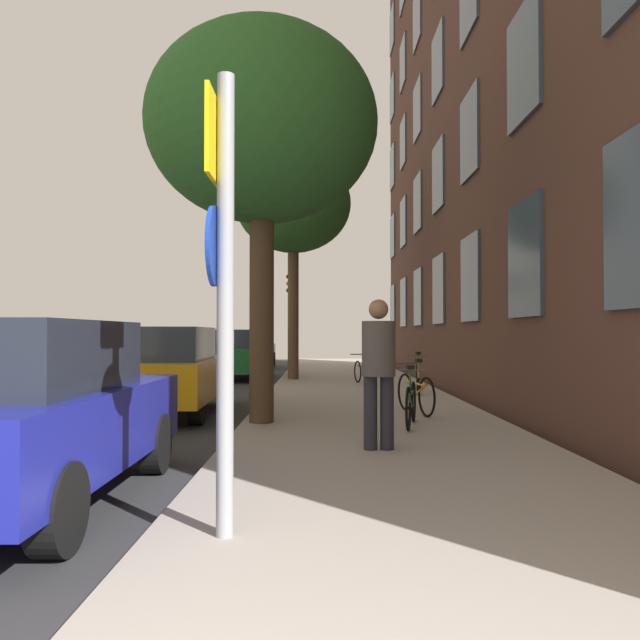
{
  "coord_description": "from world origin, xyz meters",
  "views": [
    {
      "loc": [
        0.24,
        -0.68,
        1.52
      ],
      "look_at": [
        0.24,
        13.66,
        1.82
      ],
      "focal_mm": 35.6,
      "sensor_mm": 36.0,
      "label": 1
    }
  ],
  "objects": [
    {
      "name": "bicycle_0",
      "position": [
        1.61,
        8.88,
        0.48
      ],
      "size": [
        0.51,
        1.59,
        0.93
      ],
      "color": "black",
      "rests_on": "sidewalk"
    },
    {
      "name": "sidewalk",
      "position": [
        1.1,
        15.0,
        0.06
      ],
      "size": [
        4.2,
        38.0,
        0.12
      ],
      "primitive_type": "cube",
      "color": "#9E9389",
      "rests_on": "ground"
    },
    {
      "name": "sign_post",
      "position": [
        -0.45,
        3.72,
        1.97
      ],
      "size": [
        0.15,
        0.6,
        3.21
      ],
      "color": "gray",
      "rests_on": "sidewalk"
    },
    {
      "name": "bicycle_2",
      "position": [
        2.53,
        14.21,
        0.5
      ],
      "size": [
        0.42,
        1.7,
        0.97
      ],
      "color": "black",
      "rests_on": "sidewalk"
    },
    {
      "name": "tree_far",
      "position": [
        -0.58,
        18.66,
        5.45
      ],
      "size": [
        3.53,
        3.53,
        6.87
      ],
      "color": "brown",
      "rests_on": "sidewalk"
    },
    {
      "name": "car_2",
      "position": [
        -2.57,
        20.27,
        0.84
      ],
      "size": [
        1.88,
        4.44,
        1.62
      ],
      "color": "#19662D",
      "rests_on": "road_asphalt"
    },
    {
      "name": "bicycle_3",
      "position": [
        1.42,
        16.78,
        0.47
      ],
      "size": [
        0.53,
        1.54,
        0.91
      ],
      "color": "black",
      "rests_on": "sidewalk"
    },
    {
      "name": "ground_plane",
      "position": [
        -2.4,
        15.0,
        0.0
      ],
      "size": [
        41.8,
        41.8,
        0.0
      ],
      "primitive_type": "plane",
      "color": "#332D28"
    },
    {
      "name": "pedestrian_0",
      "position": [
        0.94,
        6.96,
        1.15
      ],
      "size": [
        0.57,
        0.57,
        1.81
      ],
      "color": "#26262D",
      "rests_on": "sidewalk"
    },
    {
      "name": "car_0",
      "position": [
        -2.36,
        4.85,
        0.84
      ],
      "size": [
        1.85,
        3.98,
        1.62
      ],
      "color": "navy",
      "rests_on": "road_asphalt"
    },
    {
      "name": "tree_near",
      "position": [
        -0.68,
        9.29,
        4.8
      ],
      "size": [
        3.67,
        3.67,
        6.27
      ],
      "color": "#4C3823",
      "rests_on": "sidewalk"
    },
    {
      "name": "traffic_light",
      "position": [
        -0.78,
        23.25,
        2.67
      ],
      "size": [
        0.43,
        0.24,
        3.73
      ],
      "color": "black",
      "rests_on": "sidewalk"
    },
    {
      "name": "road_asphalt",
      "position": [
        -4.5,
        15.0,
        0.01
      ],
      "size": [
        7.0,
        38.0,
        0.01
      ],
      "primitive_type": "cube",
      "color": "#2D2D30",
      "rests_on": "ground"
    },
    {
      "name": "car_1",
      "position": [
        -2.61,
        11.11,
        0.84
      ],
      "size": [
        1.95,
        4.48,
        1.62
      ],
      "color": "orange",
      "rests_on": "road_asphalt"
    },
    {
      "name": "car_3",
      "position": [
        -2.74,
        26.74,
        0.84
      ],
      "size": [
        1.88,
        3.95,
        1.62
      ],
      "color": "navy",
      "rests_on": "road_asphalt"
    },
    {
      "name": "bicycle_1",
      "position": [
        1.9,
        10.36,
        0.49
      ],
      "size": [
        0.54,
        1.59,
        0.96
      ],
      "color": "black",
      "rests_on": "sidewalk"
    }
  ]
}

